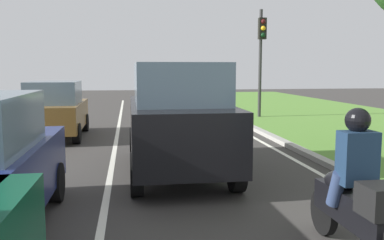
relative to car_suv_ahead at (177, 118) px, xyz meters
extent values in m
plane|color=#383533|center=(-0.69, 4.72, -1.17)|extent=(60.00, 60.00, 0.00)
cube|color=silver|center=(-1.39, 4.72, -1.16)|extent=(0.12, 32.00, 0.01)
cube|color=silver|center=(2.91, 4.72, -1.16)|extent=(0.12, 32.00, 0.01)
cube|color=#9E9B93|center=(3.41, 4.72, -1.11)|extent=(0.24, 48.00, 0.12)
cube|color=black|center=(0.00, 0.04, -0.24)|extent=(1.90, 4.50, 1.10)
cube|color=slate|center=(0.00, -0.11, 0.71)|extent=(1.70, 2.70, 0.80)
cylinder|color=black|center=(-0.87, 1.57, -0.79)|extent=(0.22, 0.76, 0.76)
cylinder|color=black|center=(0.87, 1.57, -0.79)|extent=(0.22, 0.76, 0.76)
cylinder|color=black|center=(-0.87, -1.49, -0.79)|extent=(0.22, 0.76, 0.76)
cylinder|color=black|center=(0.87, -1.49, -0.79)|extent=(0.22, 0.76, 0.76)
cylinder|color=black|center=(-2.20, -1.59, -0.85)|extent=(0.22, 0.64, 0.64)
cube|color=brown|center=(-3.27, 5.12, -0.47)|extent=(1.66, 3.71, 0.80)
cube|color=slate|center=(-3.26, 4.87, 0.27)|extent=(1.49, 1.91, 0.68)
cylinder|color=black|center=(-4.03, 6.38, -0.87)|extent=(0.22, 0.60, 0.60)
cylinder|color=black|center=(-2.52, 6.38, -0.87)|extent=(0.22, 0.60, 0.60)
cylinder|color=black|center=(-4.01, 3.86, -0.87)|extent=(0.22, 0.60, 0.60)
cylinder|color=black|center=(-2.50, 3.87, -0.87)|extent=(0.22, 0.60, 0.60)
cube|color=black|center=(1.52, -4.23, -0.59)|extent=(0.29, 1.40, 0.36)
ellipsoid|color=black|center=(1.52, -3.88, -0.37)|extent=(0.28, 0.50, 0.24)
cube|color=black|center=(1.52, -4.78, -0.32)|extent=(0.40, 0.40, 0.32)
cylinder|color=black|center=(1.52, -3.53, -0.87)|extent=(0.10, 0.60, 0.60)
cube|color=#192D47|center=(1.52, -4.28, 0.01)|extent=(0.40, 0.26, 0.60)
sphere|color=black|center=(1.52, -4.25, 0.43)|extent=(0.28, 0.28, 0.28)
cylinder|color=navy|center=(1.35, -4.16, -0.37)|extent=(0.16, 0.29, 0.45)
cylinder|color=navy|center=(1.69, -4.16, -0.37)|extent=(0.16, 0.29, 0.45)
cylinder|color=#2D2D2D|center=(4.71, 9.29, 1.19)|extent=(0.14, 0.14, 4.70)
cube|color=black|center=(4.71, 9.09, 2.71)|extent=(0.32, 0.24, 0.90)
sphere|color=#3F0F0F|center=(4.71, 8.96, 2.99)|extent=(0.20, 0.20, 0.20)
sphere|color=#F2AD19|center=(4.71, 8.96, 2.71)|extent=(0.20, 0.20, 0.20)
sphere|color=black|center=(4.71, 8.96, 2.43)|extent=(0.20, 0.20, 0.20)
camera|label=1|loc=(-0.98, -8.54, 1.00)|focal=39.33mm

